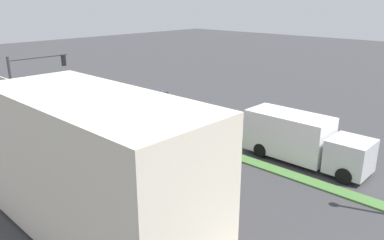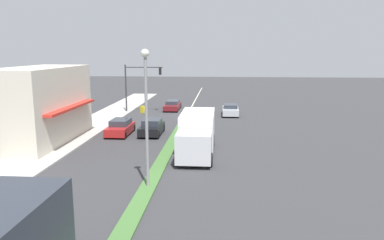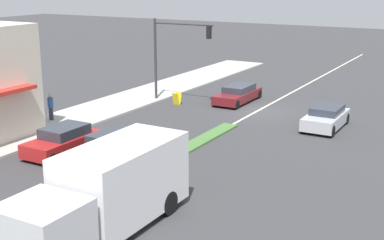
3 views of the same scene
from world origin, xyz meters
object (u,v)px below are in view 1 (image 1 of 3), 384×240
Objects in this scene: traffic_signal_main at (31,79)px; warning_aframe_sign at (48,123)px; suv_black at (183,147)px; hatchback_red at (152,161)px; sedan_silver at (156,98)px; delivery_truck at (302,139)px; sedan_maroon at (68,106)px; pedestrian at (38,161)px.

warning_aframe_sign is at bearing 138.67° from traffic_signal_main.
suv_black is 0.96× the size of hatchback_red.
suv_black reaches higher than sedan_silver.
delivery_truck is 1.86× the size of hatchback_red.
suv_black is 0.97× the size of sedan_silver.
delivery_truck is at bearing 115.13° from traffic_signal_main.
sedan_maroon is at bearing -150.67° from traffic_signal_main.
traffic_signal_main is 0.75× the size of delivery_truck.
suv_black is (-3.92, 12.01, -3.23)m from traffic_signal_main.
traffic_signal_main reaches higher than pedestrian.
delivery_truck reaches higher than suv_black.
hatchback_red is (7.20, -5.55, -0.83)m from delivery_truck.
warning_aframe_sign is 11.64m from hatchback_red.
suv_black is at bearing 108.09° from traffic_signal_main.
sedan_silver is 8.00m from sedan_maroon.
warning_aframe_sign is at bearing -74.00° from suv_black.
warning_aframe_sign is 0.22× the size of suv_black.
sedan_silver reaches higher than warning_aframe_sign.
warning_aframe_sign is at bearing -65.91° from delivery_truck.
delivery_truck is at bearing 127.50° from suv_black.
sedan_maroon is at bearing -139.82° from warning_aframe_sign.
pedestrian is 6.29m from hatchback_red.
suv_black is 2.81m from hatchback_red.
pedestrian is 1.89× the size of warning_aframe_sign.
suv_black is at bearing -176.29° from hatchback_red.
hatchback_red reaches higher than warning_aframe_sign.
pedestrian is (3.64, 8.10, -2.95)m from traffic_signal_main.
delivery_truck is 7.27m from suv_black.
delivery_truck is 9.13m from hatchback_red.
hatchback_red is at bearing 139.30° from pedestrian.
traffic_signal_main is at bearing -64.87° from delivery_truck.
sedan_silver is (-10.00, -10.92, -0.02)m from hatchback_red.
hatchback_red is (2.80, 0.18, -0.02)m from suv_black.
hatchback_red is 14.67m from sedan_maroon.
pedestrian is 15.38m from delivery_truck.
warning_aframe_sign is 0.21× the size of sedan_silver.
suv_black is at bearing 90.00° from sedan_maroon.
pedestrian is at bearing 24.81° from sedan_silver.
delivery_truck is 20.45m from sedan_maroon.
warning_aframe_sign is at bearing -3.85° from sedan_silver.
hatchback_red is (-4.76, 4.10, -0.31)m from pedestrian.
sedan_silver is (-2.80, -16.48, -0.85)m from delivery_truck.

